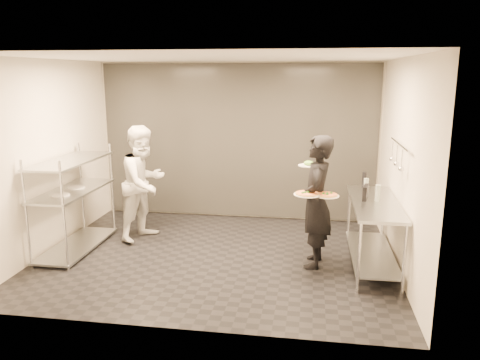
# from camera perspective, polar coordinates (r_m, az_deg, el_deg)

# --- Properties ---
(room_shell) EXTENTS (5.00, 4.00, 2.80)m
(room_shell) POSITION_cam_1_polar(r_m,az_deg,el_deg) (7.62, -1.26, 3.86)
(room_shell) COLOR black
(room_shell) RESTS_ON ground
(pass_rack) EXTENTS (0.60, 1.60, 1.50)m
(pass_rack) POSITION_cam_1_polar(r_m,az_deg,el_deg) (7.36, -19.65, -2.25)
(pass_rack) COLOR silver
(pass_rack) RESTS_ON ground
(prep_counter) EXTENTS (0.60, 1.80, 0.92)m
(prep_counter) POSITION_cam_1_polar(r_m,az_deg,el_deg) (6.60, 15.97, -4.99)
(prep_counter) COLOR silver
(prep_counter) RESTS_ON ground
(utensil_rail) EXTENTS (0.07, 1.20, 0.31)m
(utensil_rail) POSITION_cam_1_polar(r_m,az_deg,el_deg) (6.42, 18.66, 2.82)
(utensil_rail) COLOR silver
(utensil_rail) RESTS_ON room_shell
(waiter) EXTENTS (0.47, 0.68, 1.80)m
(waiter) POSITION_cam_1_polar(r_m,az_deg,el_deg) (6.38, 9.25, -2.65)
(waiter) COLOR black
(waiter) RESTS_ON ground
(chef) EXTENTS (0.97, 1.07, 1.81)m
(chef) POSITION_cam_1_polar(r_m,az_deg,el_deg) (7.53, -11.64, -0.35)
(chef) COLOR white
(chef) RESTS_ON ground
(pizza_plate_near) EXTENTS (0.35, 0.35, 0.05)m
(pizza_plate_near) POSITION_cam_1_polar(r_m,az_deg,el_deg) (6.12, 8.20, -1.67)
(pizza_plate_near) COLOR silver
(pizza_plate_near) RESTS_ON waiter
(pizza_plate_far) EXTENTS (0.32, 0.32, 0.05)m
(pizza_plate_far) POSITION_cam_1_polar(r_m,az_deg,el_deg) (6.19, 10.52, -1.80)
(pizza_plate_far) COLOR silver
(pizza_plate_far) RESTS_ON waiter
(salad_plate) EXTENTS (0.29, 0.29, 0.07)m
(salad_plate) POSITION_cam_1_polar(r_m,az_deg,el_deg) (6.56, 8.35, 1.92)
(salad_plate) COLOR silver
(salad_plate) RESTS_ON waiter
(pos_monitor) EXTENTS (0.11, 0.28, 0.19)m
(pos_monitor) POSITION_cam_1_polar(r_m,az_deg,el_deg) (6.56, 15.05, -1.47)
(pos_monitor) COLOR black
(pos_monitor) RESTS_ON prep_counter
(bottle_green) EXTENTS (0.06, 0.06, 0.23)m
(bottle_green) POSITION_cam_1_polar(r_m,az_deg,el_deg) (6.83, 15.11, -0.75)
(bottle_green) COLOR #99A698
(bottle_green) RESTS_ON prep_counter
(bottle_clear) EXTENTS (0.07, 0.07, 0.23)m
(bottle_clear) POSITION_cam_1_polar(r_m,az_deg,el_deg) (6.50, 16.45, -1.55)
(bottle_clear) COLOR #99A698
(bottle_clear) RESTS_ON prep_counter
(bottle_dark) EXTENTS (0.07, 0.07, 0.24)m
(bottle_dark) POSITION_cam_1_polar(r_m,az_deg,el_deg) (7.25, 14.93, 0.05)
(bottle_dark) COLOR black
(bottle_dark) RESTS_ON prep_counter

